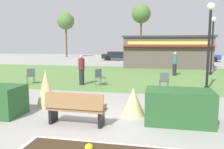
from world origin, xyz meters
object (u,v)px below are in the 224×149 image
Objects in this scene: cafe_chair_west at (99,76)px; park_bench at (76,108)px; parked_car_east_slot at (202,56)px; tree_right_bg at (141,14)px; lamppost_far at (212,39)px; person_standing at (82,70)px; parked_car_west_slot at (117,56)px; person_strolling at (175,64)px; tree_left_bg at (66,21)px; food_kiosk at (167,51)px; cafe_chair_east at (164,80)px; parked_car_center_slot at (153,56)px; lamppost_mid at (209,36)px; cafe_chair_center at (31,75)px.

park_bench is at bearing -81.43° from cafe_chair_west.
tree_right_bg is at bearing 155.28° from parked_car_east_slot.
lamppost_far is 2.48× the size of person_standing.
person_standing is at bearing -85.60° from parked_car_west_slot.
person_strolling is 0.23× the size of tree_left_bg.
food_kiosk reaches higher than parked_car_west_slot.
parked_car_east_slot is at bearing 75.58° from cafe_chair_east.
parked_car_center_slot is at bearing -179.99° from parked_car_east_slot.
cafe_chair_east is 0.21× the size of parked_car_west_slot.
lamppost_mid is 19.79m from parked_car_center_slot.
tree_left_bg reaches higher than parked_car_east_slot.
person_strolling is at bearing -49.97° from tree_left_bg.
parked_car_center_slot is at bearing 71.87° from cafe_chair_center.
cafe_chair_east is at bearing -169.35° from lamppost_mid.
park_bench is 7.73m from lamppost_mid.
lamppost_far is at bearing 61.93° from cafe_chair_east.
cafe_chair_west is (-6.95, -5.80, -2.11)m from lamppost_far.
food_kiosk is 21.20m from tree_left_bg.
parked_car_west_slot is 4.92m from parked_car_center_slot.
parked_car_west_slot reaches higher than park_bench.
lamppost_far is 4.71× the size of cafe_chair_center.
parked_car_center_slot and parked_car_east_slot have the same top height.
person_strolling is 1.00× the size of person_standing.
parked_car_center_slot is (6.38, 19.49, 0.12)m from cafe_chair_center.
tree_right_bg is (12.60, -1.56, 0.68)m from tree_left_bg.
lamppost_far is 4.71× the size of cafe_chair_west.
lamppost_far is 0.97× the size of parked_car_east_slot.
tree_left_bg is at bearing -22.22° from person_strolling.
parked_car_west_slot is at bearing 129.27° from food_kiosk.
lamppost_mid is at bearing -77.67° from tree_right_bg.
cafe_chair_west is at bearing 75.89° from person_strolling.
lamppost_far is at bearing 76.81° from lamppost_mid.
food_kiosk is at bearing -120.81° from parked_car_east_slot.
lamppost_far is 2.48× the size of person_strolling.
lamppost_far is 4.71× the size of cafe_chair_east.
person_standing is (-7.95, -5.90, -1.78)m from lamppost_far.
cafe_chair_west is 0.12× the size of tree_left_bg.
cafe_chair_east is 4.53m from person_standing.
lamppost_far is at bearing 63.30° from park_bench.
tree_left_bg is at bearing 125.53° from lamppost_mid.
lamppost_mid is at bearing 10.65° from cafe_chair_east.
lamppost_mid reaches higher than parked_car_west_slot.
park_bench reaches higher than cafe_chair_west.
lamppost_far reaches higher than food_kiosk.
park_bench is 17.75m from food_kiosk.
parked_car_west_slot is 7.62m from tree_right_bg.
person_strolling is at bearing -86.53° from food_kiosk.
lamppost_far is at bearing -54.67° from parked_car_west_slot.
park_bench is 6.39m from person_standing.
parked_car_center_slot is (1.51, 25.29, 0.16)m from park_bench.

